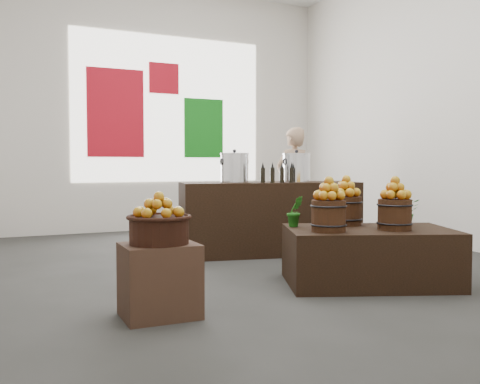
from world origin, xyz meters
name	(u,v)px	position (x,y,z in m)	size (l,w,h in m)	color
ground	(244,266)	(0.00, 0.00, 0.00)	(7.00, 7.00, 0.00)	#323230
back_wall	(152,108)	(0.00, 3.50, 2.00)	(6.00, 0.04, 4.00)	silver
back_opening	(170,109)	(0.30, 3.48, 2.00)	(3.20, 0.02, 2.40)	white
deco_red_left	(116,113)	(-0.60, 3.47, 1.90)	(0.90, 0.04, 1.40)	#B80E1D
deco_green_right	(204,128)	(0.90, 3.47, 1.70)	(0.70, 0.04, 1.00)	#127417
deco_red_upper	(164,78)	(0.20, 3.47, 2.50)	(0.50, 0.04, 0.50)	#B80E1D
crate	(160,280)	(-1.37, -1.46, 0.26)	(0.52, 0.43, 0.52)	#4E3324
wicker_basket	(159,230)	(-1.37, -1.46, 0.62)	(0.42, 0.42, 0.19)	black
apples_in_basket	(159,205)	(-1.37, -1.46, 0.80)	(0.33, 0.33, 0.18)	#8E0604
display_table	(369,256)	(0.65, -1.26, 0.25)	(1.47, 0.90, 0.51)	black
apple_bucket_front_left	(329,216)	(0.18, -1.29, 0.64)	(0.29, 0.29, 0.27)	#3C1C10
apples_in_bucket_front_left	(329,189)	(0.18, -1.29, 0.88)	(0.22, 0.22, 0.20)	#8E0604
apple_bucket_front_right	(395,215)	(0.78, -1.44, 0.64)	(0.29, 0.29, 0.27)	#3C1C10
apples_in_bucket_front_right	(395,188)	(0.78, -1.44, 0.88)	(0.22, 0.22, 0.20)	#8E0604
apple_bucket_rear	(346,211)	(0.61, -0.96, 0.64)	(0.29, 0.29, 0.27)	#3C1C10
apples_in_bucket_rear	(346,186)	(0.61, -0.96, 0.88)	(0.22, 0.22, 0.20)	#8E0604
herb_garnish_right	(406,212)	(1.14, -1.19, 0.63)	(0.22, 0.19, 0.25)	#175C13
herb_garnish_left	(295,211)	(0.11, -0.86, 0.65)	(0.16, 0.13, 0.29)	#175C13
counter	(270,218)	(0.61, 0.56, 0.44)	(2.13, 0.68, 0.87)	black
stock_pot_left	(234,169)	(0.19, 0.66, 1.03)	(0.33, 0.33, 0.33)	silver
stock_pot_center	(296,168)	(0.94, 0.49, 1.03)	(0.33, 0.33, 0.33)	silver
oil_cruets	(275,172)	(0.57, 0.36, 0.99)	(0.31, 0.06, 0.24)	black
shopper	(293,182)	(1.68, 1.80, 0.82)	(0.60, 0.39, 1.64)	#A48164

